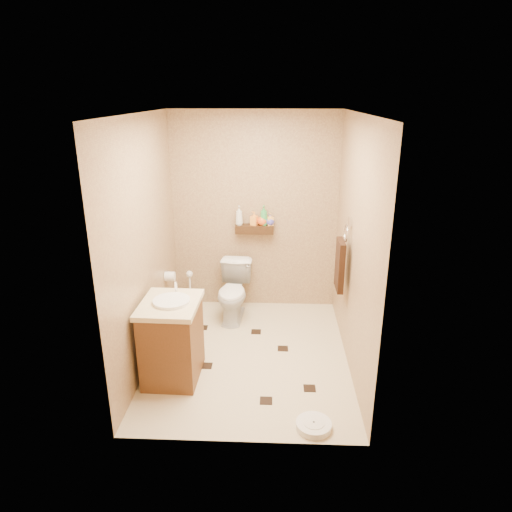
{
  "coord_description": "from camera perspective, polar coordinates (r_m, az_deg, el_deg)",
  "views": [
    {
      "loc": [
        0.25,
        -4.1,
        2.57
      ],
      "look_at": [
        0.06,
        0.25,
        1.01
      ],
      "focal_mm": 32.0,
      "sensor_mm": 36.0,
      "label": 1
    }
  ],
  "objects": [
    {
      "name": "wall_back",
      "position": [
        5.53,
        -0.15,
        5.41
      ],
      "size": [
        2.0,
        0.04,
        2.4
      ],
      "primitive_type": "cube",
      "color": "tan",
      "rests_on": "ground"
    },
    {
      "name": "ground",
      "position": [
        4.84,
        -0.83,
        -12.27
      ],
      "size": [
        2.5,
        2.5,
        0.0
      ],
      "primitive_type": "plane",
      "color": "beige",
      "rests_on": "ground"
    },
    {
      "name": "vanity",
      "position": [
        4.4,
        -10.44,
        -10.14
      ],
      "size": [
        0.54,
        0.65,
        0.9
      ],
      "rotation": [
        0.0,
        0.0,
        -0.03
      ],
      "color": "brown",
      "rests_on": "ground"
    },
    {
      "name": "bottle_c",
      "position": [
        5.46,
        0.79,
        4.65
      ],
      "size": [
        0.14,
        0.14,
        0.15
      ],
      "primitive_type": "imported",
      "rotation": [
        0.0,
        0.0,
        4.51
      ],
      "color": "orange",
      "rests_on": "wall_shelf"
    },
    {
      "name": "wall_left",
      "position": [
        4.5,
        -13.74,
        1.46
      ],
      "size": [
        0.04,
        2.5,
        2.4
      ],
      "primitive_type": "cube",
      "color": "tan",
      "rests_on": "ground"
    },
    {
      "name": "wall_front",
      "position": [
        3.17,
        -2.24,
        -5.82
      ],
      "size": [
        2.0,
        0.04,
        2.4
      ],
      "primitive_type": "cube",
      "color": "tan",
      "rests_on": "ground"
    },
    {
      "name": "towel_ring",
      "position": [
        4.69,
        10.5,
        -0.84
      ],
      "size": [
        0.12,
        0.3,
        0.76
      ],
      "color": "silver",
      "rests_on": "wall_right"
    },
    {
      "name": "bottle_d",
      "position": [
        5.45,
        0.97,
        5.09
      ],
      "size": [
        0.1,
        0.1,
        0.24
      ],
      "primitive_type": "imported",
      "rotation": [
        0.0,
        0.0,
        6.18
      ],
      "color": "green",
      "rests_on": "wall_shelf"
    },
    {
      "name": "bottle_f",
      "position": [
        5.46,
        1.77,
        4.53
      ],
      "size": [
        0.11,
        0.11,
        0.13
      ],
      "primitive_type": "imported",
      "rotation": [
        0.0,
        0.0,
        4.69
      ],
      "color": "#4A47B3",
      "rests_on": "wall_shelf"
    },
    {
      "name": "wall_shelf",
      "position": [
        5.5,
        -0.19,
        3.39
      ],
      "size": [
        0.46,
        0.14,
        0.1
      ],
      "primitive_type": "cube",
      "color": "#3B2510",
      "rests_on": "wall_back"
    },
    {
      "name": "wall_right",
      "position": [
        4.39,
        12.24,
        1.11
      ],
      "size": [
        0.04,
        2.5,
        2.4
      ],
      "primitive_type": "cube",
      "color": "tan",
      "rests_on": "ground"
    },
    {
      "name": "bottle_e",
      "position": [
        5.46,
        1.77,
        4.64
      ],
      "size": [
        0.09,
        0.09,
        0.15
      ],
      "primitive_type": "imported",
      "rotation": [
        0.0,
        0.0,
        0.31
      ],
      "color": "#FFB854",
      "rests_on": "wall_shelf"
    },
    {
      "name": "bathroom_scale",
      "position": [
        3.97,
        7.22,
        -20.24
      ],
      "size": [
        0.34,
        0.34,
        0.06
      ],
      "rotation": [
        0.0,
        0.0,
        0.19
      ],
      "color": "white",
      "rests_on": "ground"
    },
    {
      "name": "floor_accents",
      "position": [
        4.8,
        -0.49,
        -12.59
      ],
      "size": [
        1.27,
        1.41,
        0.01
      ],
      "color": "black",
      "rests_on": "ground"
    },
    {
      "name": "toilet_brush",
      "position": [
        5.79,
        -8.19,
        -4.86
      ],
      "size": [
        0.12,
        0.12,
        0.5
      ],
      "color": "#196662",
      "rests_on": "ground"
    },
    {
      "name": "ceiling",
      "position": [
        4.11,
        -1.01,
        17.4
      ],
      "size": [
        2.0,
        2.5,
        0.02
      ],
      "primitive_type": "cube",
      "color": "silver",
      "rests_on": "wall_back"
    },
    {
      "name": "bottle_b",
      "position": [
        5.46,
        -0.24,
        4.72
      ],
      "size": [
        0.1,
        0.1,
        0.16
      ],
      "primitive_type": "imported",
      "rotation": [
        0.0,
        0.0,
        4.3
      ],
      "color": "#FF9C35",
      "rests_on": "wall_shelf"
    },
    {
      "name": "bottle_a",
      "position": [
        5.46,
        -2.13,
        5.09
      ],
      "size": [
        0.12,
        0.12,
        0.23
      ],
      "primitive_type": "imported",
      "rotation": [
        0.0,
        0.0,
        0.34
      ],
      "color": "silver",
      "rests_on": "wall_shelf"
    },
    {
      "name": "toilet",
      "position": [
        5.43,
        -2.83,
        -4.52
      ],
      "size": [
        0.42,
        0.68,
        0.67
      ],
      "primitive_type": "imported",
      "rotation": [
        0.0,
        0.0,
        -0.06
      ],
      "color": "white",
      "rests_on": "ground"
    },
    {
      "name": "toilet_paper",
      "position": [
        5.28,
        -10.71,
        -2.51
      ],
      "size": [
        0.12,
        0.11,
        0.12
      ],
      "color": "white",
      "rests_on": "wall_left"
    }
  ]
}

